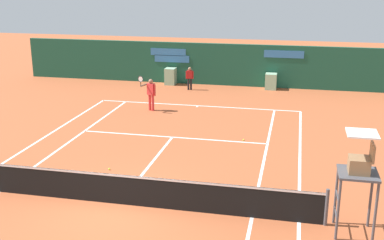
{
  "coord_description": "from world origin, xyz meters",
  "views": [
    {
      "loc": [
        4.98,
        -12.39,
        6.56
      ],
      "look_at": [
        0.84,
        6.45,
        0.8
      ],
      "focal_mm": 45.24,
      "sensor_mm": 36.0,
      "label": 1
    }
  ],
  "objects": [
    {
      "name": "sponsor_back_wall",
      "position": [
        0.02,
        16.97,
        1.25
      ],
      "size": [
        25.0,
        1.02,
        2.58
      ],
      "color": "#194C38",
      "rests_on": "ground_plane"
    },
    {
      "name": "tennis_ball_by_sideline",
      "position": [
        -1.26,
        2.43,
        0.03
      ],
      "size": [
        0.07,
        0.07,
        0.07
      ],
      "primitive_type": "sphere",
      "color": "#CCE033",
      "rests_on": "ground_plane"
    },
    {
      "name": "ground_plane",
      "position": [
        -0.0,
        0.58,
        0.0
      ],
      "size": [
        80.0,
        80.0,
        0.01
      ],
      "color": "#A8512D"
    },
    {
      "name": "umpire_chair",
      "position": [
        6.69,
        -0.27,
        1.83
      ],
      "size": [
        1.0,
        1.0,
        2.8
      ],
      "rotation": [
        0.0,
        0.0,
        1.57
      ],
      "color": "#47474C",
      "rests_on": "ground_plane"
    },
    {
      "name": "tennis_ball_near_service_line",
      "position": [
        3.0,
        6.6,
        0.03
      ],
      "size": [
        0.07,
        0.07,
        0.07
      ],
      "primitive_type": "sphere",
      "color": "#CCE033",
      "rests_on": "ground_plane"
    },
    {
      "name": "player_on_baseline",
      "position": [
        -2.13,
        10.27,
        0.97
      ],
      "size": [
        0.79,
        0.67,
        1.86
      ],
      "rotation": [
        0.0,
        0.0,
        2.85
      ],
      "color": "red",
      "rests_on": "ground_plane"
    },
    {
      "name": "tennis_net",
      "position": [
        0.0,
        0.0,
        0.51
      ],
      "size": [
        12.1,
        0.1,
        1.07
      ],
      "color": "#4C4C51",
      "rests_on": "ground_plane"
    },
    {
      "name": "ball_kid_centre_post",
      "position": [
        -1.23,
        15.25,
        0.79
      ],
      "size": [
        0.45,
        0.23,
        1.37
      ],
      "rotation": [
        0.0,
        0.0,
        3.32
      ],
      "color": "black",
      "rests_on": "ground_plane"
    }
  ]
}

